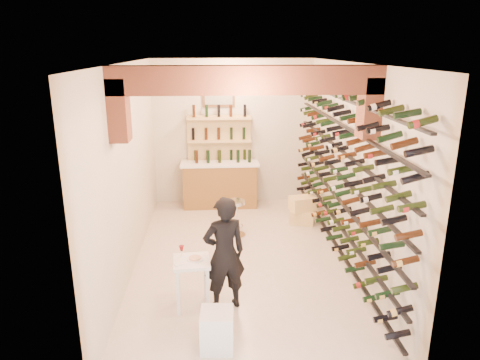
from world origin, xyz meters
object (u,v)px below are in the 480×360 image
(wine_rack, at_px, (336,169))
(white_stool, at_px, (217,330))
(tasting_table, at_px, (192,269))
(chrome_barstool, at_px, (236,216))
(crate_lower, at_px, (302,217))
(person, at_px, (224,254))
(back_counter, at_px, (220,183))

(wine_rack, bearing_deg, white_stool, -130.87)
(tasting_table, xyz_separation_m, white_stool, (0.32, -0.90, -0.33))
(tasting_table, height_order, white_stool, tasting_table)
(tasting_table, relative_size, white_stool, 1.77)
(wine_rack, height_order, chrome_barstool, wine_rack)
(tasting_table, relative_size, crate_lower, 1.78)
(wine_rack, distance_m, tasting_table, 2.83)
(chrome_barstool, bearing_deg, person, -96.73)
(crate_lower, bearing_deg, white_stool, -114.95)
(wine_rack, bearing_deg, tasting_table, -149.13)
(back_counter, height_order, crate_lower, back_counter)
(white_stool, bearing_deg, back_counter, 88.49)
(tasting_table, relative_size, person, 0.53)
(white_stool, xyz_separation_m, person, (0.12, 0.86, 0.56))
(wine_rack, distance_m, crate_lower, 2.07)
(wine_rack, height_order, crate_lower, wine_rack)
(person, bearing_deg, white_stool, 66.20)
(back_counter, relative_size, tasting_table, 2.02)
(back_counter, relative_size, person, 1.07)
(wine_rack, bearing_deg, crate_lower, 97.82)
(back_counter, bearing_deg, wine_rack, -55.34)
(white_stool, xyz_separation_m, crate_lower, (1.75, 3.77, -0.10))
(back_counter, distance_m, crate_lower, 2.02)
(wine_rack, distance_m, white_stool, 3.27)
(white_stool, bearing_deg, person, 82.41)
(white_stool, relative_size, crate_lower, 1.01)
(wine_rack, relative_size, crate_lower, 12.02)
(chrome_barstool, distance_m, crate_lower, 1.49)
(wine_rack, xyz_separation_m, tasting_table, (-2.28, -1.37, -0.98))
(white_stool, bearing_deg, chrome_barstool, 83.04)
(wine_rack, height_order, white_stool, wine_rack)
(back_counter, height_order, person, person)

